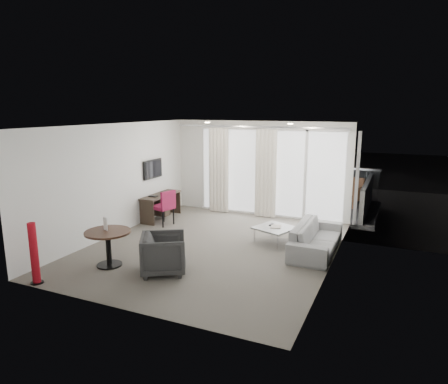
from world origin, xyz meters
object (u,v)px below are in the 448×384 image
at_px(desk, 161,207).
at_px(round_table, 109,248).
at_px(coffee_table, 275,235).
at_px(sofa, 316,238).
at_px(rattan_chair_b, 350,192).
at_px(rattan_chair_a, 306,196).
at_px(desk_chair, 163,207).
at_px(red_lamp, 34,253).
at_px(tub_armchair, 164,254).

relative_size(desk, round_table, 1.66).
bearing_deg(coffee_table, sofa, -11.64).
xyz_separation_m(desk, rattan_chair_b, (4.51, 3.50, 0.10)).
xyz_separation_m(rattan_chair_a, rattan_chair_b, (1.12, 1.05, 0.00)).
distance_m(desk_chair, sofa, 3.99).
xyz_separation_m(red_lamp, rattan_chair_b, (4.22, 7.85, -0.10)).
distance_m(desk, tub_armchair, 3.68).
xyz_separation_m(desk_chair, rattan_chair_a, (3.01, 2.92, -0.02)).
distance_m(round_table, rattan_chair_b, 7.62).
bearing_deg(rattan_chair_b, desk, -121.09).
relative_size(tub_armchair, rattan_chair_a, 0.92).
bearing_deg(rattan_chair_a, red_lamp, -95.48).
bearing_deg(rattan_chair_a, tub_armchair, -84.74).
xyz_separation_m(round_table, red_lamp, (-0.62, -1.13, 0.19)).
distance_m(sofa, rattan_chair_a, 3.42).
height_order(desk, rattan_chair_a, rattan_chair_a).
xyz_separation_m(desk, sofa, (4.34, -0.83, -0.04)).
xyz_separation_m(desk, red_lamp, (0.28, -4.35, 0.20)).
bearing_deg(sofa, desk, 79.17).
bearing_deg(coffee_table, rattan_chair_a, 90.03).
bearing_deg(desk, rattan_chair_b, 37.84).
distance_m(desk, rattan_chair_b, 5.71).
relative_size(desk, rattan_chair_a, 1.65).
bearing_deg(red_lamp, desk, 93.71).
bearing_deg(red_lamp, sofa, 40.90).
bearing_deg(red_lamp, tub_armchair, 36.24).
height_order(red_lamp, rattan_chair_a, red_lamp).
bearing_deg(round_table, sofa, 34.74).
bearing_deg(round_table, tub_armchair, 7.52).
bearing_deg(rattan_chair_b, rattan_chair_a, -115.80).
distance_m(desk, sofa, 4.42).
distance_m(desk, coffee_table, 3.45).
bearing_deg(rattan_chair_a, rattan_chair_b, 62.17).
height_order(red_lamp, coffee_table, red_lamp).
bearing_deg(red_lamp, rattan_chair_a, 65.48).
height_order(desk_chair, rattan_chair_b, desk_chair).
distance_m(round_table, red_lamp, 1.30).
distance_m(desk, red_lamp, 4.36).
relative_size(desk, desk_chair, 1.56).
bearing_deg(rattan_chair_a, round_table, -94.60).
height_order(desk_chair, sofa, desk_chair).
bearing_deg(rattan_chair_b, sofa, -71.09).
distance_m(tub_armchair, rattan_chair_a, 5.68).
relative_size(round_table, coffee_table, 1.10).
bearing_deg(desk, rattan_chair_a, 35.89).
distance_m(red_lamp, coffee_table, 4.85).
relative_size(sofa, rattan_chair_b, 2.34).
bearing_deg(tub_armchair, rattan_chair_b, -51.58).
height_order(desk, sofa, desk).
relative_size(round_table, rattan_chair_b, 0.99).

